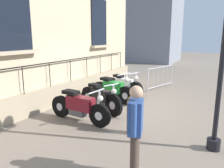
% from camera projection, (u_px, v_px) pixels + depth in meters
% --- Properties ---
extents(ground_plane, '(60.00, 60.00, 0.00)m').
position_uv_depth(ground_plane, '(117.00, 107.00, 7.64)').
color(ground_plane, gray).
extents(motorcycle_maroon, '(2.11, 0.68, 1.00)m').
position_uv_depth(motorcycle_maroon, '(80.00, 107.00, 6.25)').
color(motorcycle_maroon, black).
rests_on(motorcycle_maroon, ground_plane).
extents(motorcycle_black, '(1.91, 0.87, 0.99)m').
position_uv_depth(motorcycle_black, '(100.00, 98.00, 7.14)').
color(motorcycle_black, black).
rests_on(motorcycle_black, ground_plane).
extents(motorcycle_green, '(1.94, 0.81, 1.12)m').
position_uv_depth(motorcycle_green, '(112.00, 90.00, 8.21)').
color(motorcycle_green, black).
rests_on(motorcycle_green, ground_plane).
extents(motorcycle_white, '(1.89, 0.76, 0.99)m').
position_uv_depth(motorcycle_white, '(124.00, 85.00, 9.19)').
color(motorcycle_white, black).
rests_on(motorcycle_white, ground_plane).
extents(crowd_barrier, '(0.63, 1.92, 1.05)m').
position_uv_depth(crowd_barrier, '(161.00, 77.00, 10.25)').
color(crowd_barrier, '#B7B7BF').
rests_on(crowd_barrier, ground_plane).
extents(bollard, '(0.23, 0.23, 0.97)m').
position_uv_depth(bollard, '(131.00, 115.00, 5.48)').
color(bollard, brown).
rests_on(bollard, ground_plane).
extents(pedestrian_standing, '(0.30, 0.52, 1.62)m').
position_uv_depth(pedestrian_standing, '(135.00, 127.00, 3.67)').
color(pedestrian_standing, '#47382D').
rests_on(pedestrian_standing, ground_plane).
extents(distant_building, '(4.63, 5.12, 9.38)m').
position_uv_depth(distant_building, '(154.00, 12.00, 21.23)').
color(distant_building, gray).
rests_on(distant_building, ground_plane).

